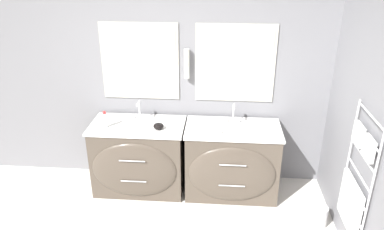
# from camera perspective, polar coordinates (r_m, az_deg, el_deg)

# --- Properties ---
(wall_back) EXTENTS (5.39, 0.14, 2.60)m
(wall_back) POSITION_cam_1_polar(r_m,az_deg,el_deg) (4.34, -4.24, 6.11)
(wall_back) COLOR slate
(wall_back) RESTS_ON ground_plane
(wall_right) EXTENTS (0.13, 3.89, 2.60)m
(wall_right) POSITION_cam_1_polar(r_m,az_deg,el_deg) (3.51, 25.27, -0.97)
(wall_right) COLOR slate
(wall_right) RESTS_ON ground_plane
(vanity_left) EXTENTS (1.06, 0.64, 0.83)m
(vanity_left) POSITION_cam_1_polar(r_m,az_deg,el_deg) (4.40, -8.12, -6.46)
(vanity_left) COLOR #4C4238
(vanity_left) RESTS_ON ground_plane
(vanity_right) EXTENTS (1.06, 0.64, 0.83)m
(vanity_right) POSITION_cam_1_polar(r_m,az_deg,el_deg) (4.30, 6.07, -7.06)
(vanity_right) COLOR #4C4238
(vanity_right) RESTS_ON ground_plane
(faucet_left) EXTENTS (0.17, 0.14, 0.22)m
(faucet_left) POSITION_cam_1_polar(r_m,az_deg,el_deg) (4.31, -8.04, 0.70)
(faucet_left) COLOR silver
(faucet_left) RESTS_ON vanity_left
(faucet_right) EXTENTS (0.17, 0.14, 0.22)m
(faucet_right) POSITION_cam_1_polar(r_m,az_deg,el_deg) (4.22, 6.33, 0.24)
(faucet_right) COLOR silver
(faucet_right) RESTS_ON vanity_right
(toiletry_bottle) EXTENTS (0.05, 0.05, 0.19)m
(toiletry_bottle) POSITION_cam_1_polar(r_m,az_deg,el_deg) (4.20, -13.11, -0.73)
(toiletry_bottle) COLOR silver
(toiletry_bottle) RESTS_ON vanity_left
(amenity_bowl) EXTENTS (0.11, 0.11, 0.07)m
(amenity_bowl) POSITION_cam_1_polar(r_m,az_deg,el_deg) (4.09, -5.16, -1.70)
(amenity_bowl) COLOR black
(amenity_bowl) RESTS_ON vanity_left
(soap_dish) EXTENTS (0.11, 0.08, 0.04)m
(soap_dish) POSITION_cam_1_polar(r_m,az_deg,el_deg) (4.01, 3.81, -2.46)
(soap_dish) COLOR white
(soap_dish) RESTS_ON vanity_right
(waste_bin) EXTENTS (0.20, 0.20, 0.23)m
(waste_bin) POSITION_cam_1_polar(r_m,az_deg,el_deg) (4.20, 18.59, -14.33)
(waste_bin) COLOR silver
(waste_bin) RESTS_ON ground_plane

